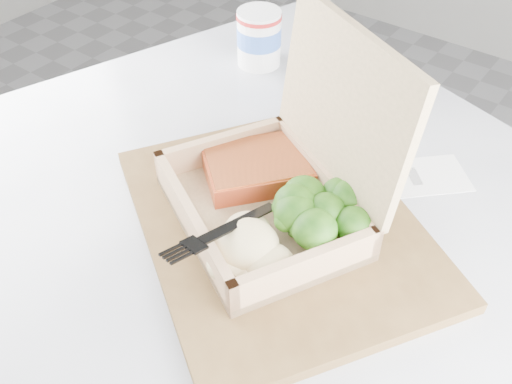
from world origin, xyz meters
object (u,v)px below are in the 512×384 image
Objects in this scene: cafe_table at (236,319)px; serving_tray at (278,223)px; takeout_container at (287,176)px; paper_cup at (259,36)px.

serving_tray reaches higher than cafe_table.
takeout_container reaches higher than cafe_table.
cafe_table is 0.26m from takeout_container.
paper_cup is at bearing 158.91° from takeout_container.
takeout_container is 3.20× the size of paper_cup.
cafe_table is 11.98× the size of paper_cup.
takeout_container is (-0.00, 0.02, 0.06)m from serving_tray.
paper_cup is at bearing 121.63° from cafe_table.
paper_cup reaches higher than serving_tray.
serving_tray is 4.12× the size of paper_cup.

